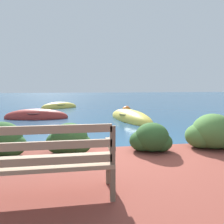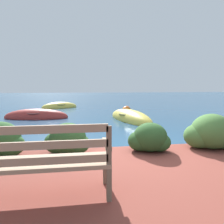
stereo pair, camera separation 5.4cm
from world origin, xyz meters
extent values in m
plane|color=navy|center=(0.00, 0.00, 0.00)|extent=(80.00, 80.00, 0.00)
cube|color=brown|center=(-0.90, -1.63, 0.42)|extent=(0.06, 0.06, 0.40)
cube|color=brown|center=(-0.90, -2.05, 0.42)|extent=(0.06, 0.06, 0.40)
cube|color=gray|center=(-1.66, -1.84, 0.65)|extent=(1.57, 0.48, 0.05)
cube|color=gray|center=(-1.66, -2.05, 0.75)|extent=(1.49, 0.04, 0.09)
cube|color=gray|center=(-1.66, -2.05, 0.93)|extent=(1.49, 0.04, 0.09)
cube|color=gray|center=(-1.66, -2.05, 1.10)|extent=(1.49, 0.04, 0.09)
cube|color=brown|center=(-0.90, -2.05, 0.90)|extent=(0.06, 0.04, 0.45)
cube|color=gray|center=(-0.90, -1.84, 0.85)|extent=(0.07, 0.43, 0.05)
ellipsoid|color=#2D5628|center=(-2.79, -0.26, 0.55)|extent=(0.79, 0.71, 0.67)
ellipsoid|color=#2D5628|center=(-2.59, -0.30, 0.44)|extent=(0.55, 0.50, 0.43)
ellipsoid|color=#2D5628|center=(-1.50, -0.29, 0.53)|extent=(0.73, 0.65, 0.62)
ellipsoid|color=#2D5628|center=(-1.70, -0.24, 0.44)|extent=(0.55, 0.49, 0.44)
ellipsoid|color=#2D5628|center=(-1.32, -0.33, 0.42)|extent=(0.51, 0.46, 0.40)
ellipsoid|color=#284C23|center=(0.17, -0.39, 0.52)|extent=(0.70, 0.63, 0.60)
ellipsoid|color=#284C23|center=(-0.03, -0.33, 0.43)|extent=(0.53, 0.47, 0.42)
ellipsoid|color=#284C23|center=(0.34, -0.42, 0.41)|extent=(0.49, 0.44, 0.39)
ellipsoid|color=#426B33|center=(1.53, -0.38, 0.60)|extent=(0.88, 0.79, 0.75)
ellipsoid|color=#426B33|center=(1.29, -0.32, 0.48)|extent=(0.66, 0.60, 0.53)
ellipsoid|color=#426B33|center=(1.75, -0.43, 0.46)|extent=(0.62, 0.56, 0.49)
ellipsoid|color=#DBC64C|center=(0.89, 4.50, 0.06)|extent=(1.85, 3.43, 0.85)
torus|color=olive|center=(0.89, 4.50, 0.30)|extent=(1.27, 1.27, 0.07)
cube|color=#846647|center=(0.76, 4.98, 0.27)|extent=(0.81, 0.33, 0.04)
cube|color=#846647|center=(1.00, 4.11, 0.27)|extent=(0.81, 0.33, 0.04)
ellipsoid|color=#9E2D28|center=(-3.46, 5.67, 0.06)|extent=(3.10, 1.23, 0.80)
torus|color=brown|center=(-3.46, 5.67, 0.28)|extent=(1.06, 1.06, 0.07)
cube|color=#846647|center=(-3.01, 5.63, 0.25)|extent=(0.19, 0.77, 0.04)
cube|color=#846647|center=(-3.84, 5.70, 0.25)|extent=(0.19, 0.77, 0.04)
ellipsoid|color=#DBC64C|center=(-2.87, 10.03, 0.06)|extent=(2.65, 1.86, 0.74)
torus|color=olive|center=(-2.87, 10.03, 0.26)|extent=(1.27, 1.27, 0.07)
cube|color=#846647|center=(-3.21, 9.88, 0.23)|extent=(0.41, 0.74, 0.04)
cube|color=#846647|center=(-2.59, 10.15, 0.23)|extent=(0.41, 0.74, 0.04)
sphere|color=orange|center=(1.33, 7.31, 0.09)|extent=(0.53, 0.53, 0.53)
torus|color=navy|center=(1.33, 7.31, 0.09)|extent=(0.58, 0.58, 0.06)
camera|label=1|loc=(-1.23, -4.22, 1.57)|focal=32.00mm
camera|label=2|loc=(-1.17, -4.23, 1.57)|focal=32.00mm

